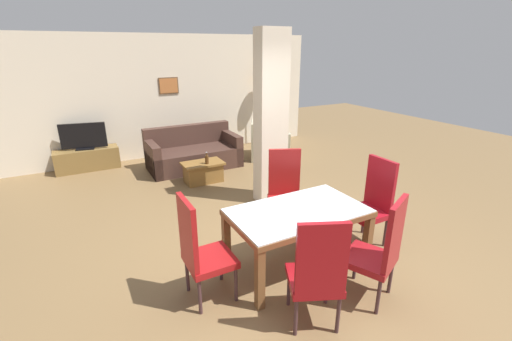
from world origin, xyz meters
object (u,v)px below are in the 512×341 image
bottle (207,159)px  tv_stand (88,159)px  dining_chair_near_left (317,272)px  dining_chair_far_right (285,189)px  dining_table (298,222)px  floor_lamp (265,86)px  sofa (193,154)px  coffee_table (203,172)px  dining_chair_head_left (200,249)px  tv_screen (83,137)px  dining_chair_near_right (380,249)px  armchair (268,145)px  dining_chair_head_right (372,201)px

bottle → tv_stand: bearing=135.2°
dining_chair_near_left → dining_chair_far_right: same height
dining_table → floor_lamp: floor_lamp is taller
dining_table → sofa: sofa is taller
coffee_table → dining_chair_head_left: bearing=-110.5°
tv_screen → tv_stand: bearing=-0.0°
dining_chair_near_right → armchair: bearing=47.9°
dining_chair_far_right → sofa: dining_chair_far_right is taller
dining_chair_head_right → floor_lamp: floor_lamp is taller
dining_chair_near_right → floor_lamp: 5.97m
coffee_table → floor_lamp: 3.16m
dining_chair_head_right → tv_stand: (-3.04, 4.84, -0.36)m
dining_chair_near_right → dining_chair_far_right: bearing=65.7°
armchair → bottle: size_ratio=5.43×
dining_chair_head_right → armchair: (0.70, 3.78, -0.29)m
dining_chair_head_left → tv_screen: size_ratio=1.31×
dining_chair_near_right → armchair: dining_chair_near_right is taller
dining_chair_far_right → bottle: size_ratio=5.05×
coffee_table → tv_stand: 2.60m
bottle → floor_lamp: (2.28, 1.80, 1.02)m
bottle → dining_table: bearing=-90.6°
coffee_table → bottle: size_ratio=3.37×
dining_chair_head_right → armchair: size_ratio=0.93×
tv_stand → sofa: bearing=-23.9°
floor_lamp → dining_chair_head_left: bearing=-126.1°
tv_stand → tv_screen: 0.48m
dining_chair_head_left → floor_lamp: size_ratio=0.64×
armchair → coffee_table: armchair is taller
dining_chair_far_right → sofa: size_ratio=0.60×
bottle → dining_chair_near_left: bearing=-96.2°
dining_chair_near_left → dining_chair_near_right: bearing=24.0°
dining_table → tv_screen: size_ratio=1.76×
dining_chair_head_left → armchair: (3.01, 3.78, -0.29)m
dining_chair_far_right → tv_screen: dining_chair_far_right is taller
dining_chair_head_right → tv_screen: bearing=32.1°
dining_chair_near_left → armchair: dining_chair_near_left is taller
dining_table → floor_lamp: size_ratio=0.85×
dining_chair_near_right → sofa: size_ratio=0.60×
dining_chair_near_left → sofa: (0.49, 4.79, -0.30)m
tv_screen → bottle: bearing=146.3°
dining_chair_far_right → dining_table: bearing=90.0°
dining_chair_head_right → armchair: dining_chair_head_right is taller
floor_lamp → bottle: bearing=-141.6°
tv_stand → dining_chair_far_right: bearing=-60.5°
bottle → floor_lamp: size_ratio=0.13×
dining_table → sofa: 3.97m
dining_chair_head_left → armchair: size_ratio=0.93×
dining_chair_near_left → coffee_table: bearing=109.1°
sofa → bottle: (-0.08, -1.02, 0.18)m
dining_chair_near_right → dining_chair_far_right: (0.00, 1.68, 0.00)m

